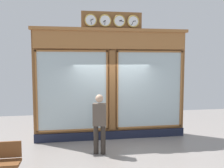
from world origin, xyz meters
TOP-DOWN VIEW (x-y plane):
  - shop_facade at (-0.00, -0.13)m, footprint 5.16×0.42m
  - pedestrian at (0.56, 1.26)m, footprint 0.40×0.30m

SIDE VIEW (x-z plane):
  - pedestrian at x=0.56m, z-range 0.09..1.78m
  - shop_facade at x=0.00m, z-range -0.23..3.96m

